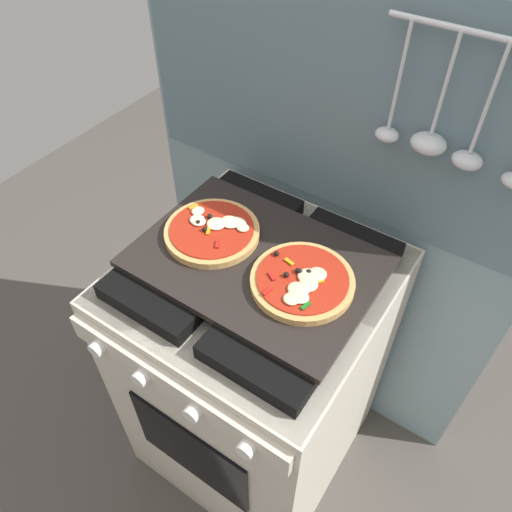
{
  "coord_description": "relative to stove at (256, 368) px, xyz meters",
  "views": [
    {
      "loc": [
        0.43,
        -0.64,
        1.73
      ],
      "look_at": [
        0.0,
        0.0,
        0.93
      ],
      "focal_mm": 34.97,
      "sensor_mm": 36.0,
      "label": 1
    }
  ],
  "objects": [
    {
      "name": "kitchen_backsplash",
      "position": [
        0.0,
        0.34,
        0.34
      ],
      "size": [
        1.1,
        0.09,
        1.55
      ],
      "color": "#7A939E",
      "rests_on": "ground_plane"
    },
    {
      "name": "stove",
      "position": [
        0.0,
        0.0,
        0.0
      ],
      "size": [
        0.6,
        0.64,
        0.9
      ],
      "color": "beige",
      "rests_on": "ground_plane"
    },
    {
      "name": "pizza_right",
      "position": [
        0.13,
        -0.01,
        0.48
      ],
      "size": [
        0.23,
        0.23,
        0.03
      ],
      "color": "tan",
      "rests_on": "baking_tray"
    },
    {
      "name": "baking_tray",
      "position": [
        0.0,
        0.0,
        0.46
      ],
      "size": [
        0.54,
        0.38,
        0.02
      ],
      "primitive_type": "cube",
      "color": "black",
      "rests_on": "stove"
    },
    {
      "name": "pizza_left",
      "position": [
        -0.13,
        0.01,
        0.48
      ],
      "size": [
        0.23,
        0.23,
        0.03
      ],
      "color": "tan",
      "rests_on": "baking_tray"
    },
    {
      "name": "ground_plane",
      "position": [
        0.0,
        0.0,
        -0.45
      ],
      "size": [
        4.0,
        4.0,
        0.0
      ],
      "primitive_type": "plane",
      "color": "#4C4742"
    }
  ]
}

